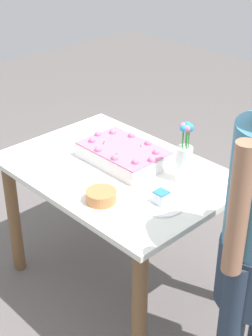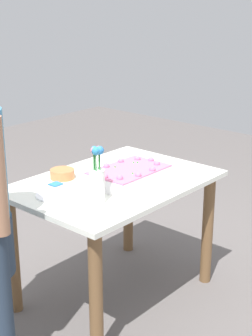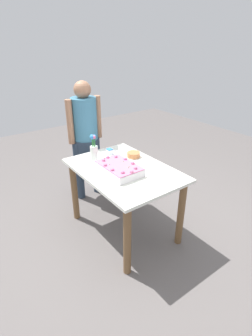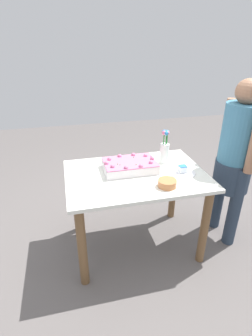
# 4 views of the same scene
# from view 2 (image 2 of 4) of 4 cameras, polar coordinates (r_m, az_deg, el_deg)

# --- Properties ---
(ground_plane) EXTENTS (8.00, 8.00, 0.00)m
(ground_plane) POSITION_cam_2_polar(r_m,az_deg,el_deg) (3.29, -1.18, -13.79)
(ground_plane) COLOR #5F5957
(dining_table) EXTENTS (1.15, 0.81, 0.75)m
(dining_table) POSITION_cam_2_polar(r_m,az_deg,el_deg) (3.00, -1.26, -3.90)
(dining_table) COLOR silver
(dining_table) RESTS_ON ground_plane
(sheet_cake) EXTENTS (0.44, 0.29, 0.10)m
(sheet_cake) POSITION_cam_2_polar(r_m,az_deg,el_deg) (2.91, 0.35, -0.78)
(sheet_cake) COLOR white
(sheet_cake) RESTS_ON dining_table
(serving_plate_with_slice) EXTENTS (0.22, 0.22, 0.07)m
(serving_plate_with_slice) POSITION_cam_2_polar(r_m,az_deg,el_deg) (2.75, -7.76, -2.73)
(serving_plate_with_slice) COLOR white
(serving_plate_with_slice) RESTS_ON dining_table
(cake_knife) EXTENTS (0.18, 0.03, 0.00)m
(cake_knife) POSITION_cam_2_polar(r_m,az_deg,el_deg) (3.32, 1.21, 0.98)
(cake_knife) COLOR silver
(cake_knife) RESTS_ON dining_table
(flower_vase) EXTENTS (0.08, 0.08, 0.30)m
(flower_vase) POSITION_cam_2_polar(r_m,az_deg,el_deg) (2.60, -3.22, -1.21)
(flower_vase) COLOR white
(flower_vase) RESTS_ON dining_table
(fruit_bowl) EXTENTS (0.14, 0.14, 0.05)m
(fruit_bowl) POSITION_cam_2_polar(r_m,az_deg,el_deg) (3.00, -7.07, -0.65)
(fruit_bowl) COLOR #C27745
(fruit_bowl) RESTS_ON dining_table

